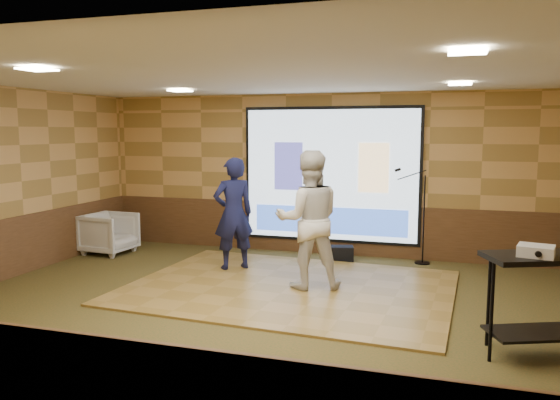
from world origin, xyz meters
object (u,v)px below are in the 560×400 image
(mic_stand, at_px, (420,236))
(projector, at_px, (536,251))
(projector_screen, at_px, (330,176))
(av_table, at_px, (537,284))
(player_left, at_px, (233,213))
(dance_floor, at_px, (290,287))
(banquet_chair, at_px, (109,233))
(duffel_bag, at_px, (341,253))
(player_right, at_px, (309,220))

(mic_stand, bearing_deg, projector, -87.64)
(projector_screen, distance_m, av_table, 5.08)
(mic_stand, bearing_deg, player_left, -170.14)
(player_left, bearing_deg, projector_screen, -166.40)
(dance_floor, bearing_deg, player_left, 147.70)
(projector, xyz_separation_m, mic_stand, (-1.28, 3.91, -0.64))
(projector, height_order, mic_stand, mic_stand)
(player_left, distance_m, banquet_chair, 2.82)
(av_table, bearing_deg, projector, -116.40)
(mic_stand, height_order, duffel_bag, mic_stand)
(mic_stand, xyz_separation_m, duffel_bag, (-1.35, -0.21, -0.36))
(projector_screen, height_order, mic_stand, projector_screen)
(player_right, distance_m, projector, 3.29)
(player_left, height_order, projector, player_left)
(dance_floor, bearing_deg, player_right, 7.32)
(duffel_bag, bearing_deg, projector_screen, 125.40)
(projector_screen, xyz_separation_m, banquet_chair, (-4.00, -1.16, -1.09))
(projector, distance_m, duffel_bag, 4.65)
(duffel_bag, bearing_deg, player_left, -142.85)
(projector_screen, bearing_deg, player_right, -85.58)
(projector_screen, xyz_separation_m, av_table, (2.98, -4.05, -0.70))
(dance_floor, distance_m, player_left, 1.69)
(player_right, bearing_deg, mic_stand, -145.90)
(player_right, height_order, av_table, player_right)
(dance_floor, height_order, av_table, av_table)
(player_right, distance_m, mic_stand, 2.64)
(player_left, relative_size, av_table, 1.71)
(dance_floor, xyz_separation_m, projector, (3.03, -1.76, 1.12))
(projector_screen, distance_m, projector, 5.09)
(player_left, distance_m, player_right, 1.63)
(av_table, distance_m, duffel_bag, 4.55)
(player_left, bearing_deg, duffel_bag, 178.73)
(banquet_chair, bearing_deg, av_table, -107.90)
(projector, bearing_deg, av_table, 76.45)
(player_left, height_order, banquet_chair, player_left)
(player_left, distance_m, projector, 4.91)
(projector_screen, height_order, banquet_chair, projector_screen)
(av_table, bearing_deg, player_right, 148.65)
(projector, distance_m, banquet_chair, 7.59)
(player_right, distance_m, duffel_bag, 2.12)
(projector_screen, xyz_separation_m, dance_floor, (-0.09, -2.38, -1.46))
(player_right, relative_size, duffel_bag, 4.80)
(av_table, height_order, banquet_chair, av_table)
(player_left, xyz_separation_m, av_table, (4.26, -2.42, -0.18))
(player_left, relative_size, duffel_bag, 4.43)
(banquet_chair, bearing_deg, mic_stand, -76.04)
(projector_screen, relative_size, dance_floor, 0.72)
(duffel_bag, bearing_deg, projector, -54.65)
(mic_stand, distance_m, banquet_chair, 5.73)
(dance_floor, relative_size, av_table, 4.29)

